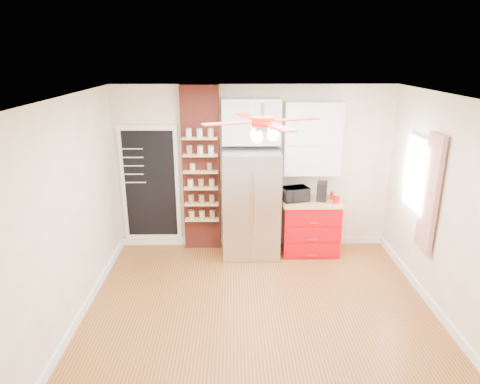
{
  "coord_description": "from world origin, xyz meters",
  "views": [
    {
      "loc": [
        -0.32,
        -4.79,
        3.16
      ],
      "look_at": [
        -0.24,
        0.9,
        1.3
      ],
      "focal_mm": 32.0,
      "sensor_mm": 36.0,
      "label": 1
    }
  ],
  "objects_px": {
    "fridge": "(251,203)",
    "canister_left": "(336,199)",
    "pantry_jar_oats": "(193,167)",
    "coffee_maker": "(322,191)",
    "ceiling_fan": "(262,122)",
    "red_cabinet": "(310,226)",
    "toaster_oven": "(295,194)"
  },
  "relations": [
    {
      "from": "canister_left",
      "to": "red_cabinet",
      "type": "bearing_deg",
      "value": 160.85
    },
    {
      "from": "fridge",
      "to": "toaster_oven",
      "type": "height_order",
      "value": "fridge"
    },
    {
      "from": "toaster_oven",
      "to": "fridge",
      "type": "bearing_deg",
      "value": 166.12
    },
    {
      "from": "ceiling_fan",
      "to": "toaster_oven",
      "type": "bearing_deg",
      "value": 68.71
    },
    {
      "from": "red_cabinet",
      "to": "coffee_maker",
      "type": "bearing_deg",
      "value": 2.22
    },
    {
      "from": "fridge",
      "to": "pantry_jar_oats",
      "type": "bearing_deg",
      "value": 169.76
    },
    {
      "from": "fridge",
      "to": "red_cabinet",
      "type": "relative_size",
      "value": 1.86
    },
    {
      "from": "fridge",
      "to": "red_cabinet",
      "type": "xyz_separation_m",
      "value": [
        0.97,
        0.05,
        -0.42
      ]
    },
    {
      "from": "fridge",
      "to": "coffee_maker",
      "type": "relative_size",
      "value": 5.76
    },
    {
      "from": "ceiling_fan",
      "to": "canister_left",
      "type": "distance_m",
      "value": 2.49
    },
    {
      "from": "red_cabinet",
      "to": "canister_left",
      "type": "height_order",
      "value": "canister_left"
    },
    {
      "from": "canister_left",
      "to": "pantry_jar_oats",
      "type": "xyz_separation_m",
      "value": [
        -2.27,
        0.25,
        0.46
      ]
    },
    {
      "from": "red_cabinet",
      "to": "pantry_jar_oats",
      "type": "distance_m",
      "value": 2.14
    },
    {
      "from": "red_cabinet",
      "to": "pantry_jar_oats",
      "type": "relative_size",
      "value": 8.2
    },
    {
      "from": "toaster_oven",
      "to": "pantry_jar_oats",
      "type": "bearing_deg",
      "value": 158.15
    },
    {
      "from": "coffee_maker",
      "to": "toaster_oven",
      "type": "bearing_deg",
      "value": -163.95
    },
    {
      "from": "ceiling_fan",
      "to": "canister_left",
      "type": "bearing_deg",
      "value": 50.26
    },
    {
      "from": "red_cabinet",
      "to": "toaster_oven",
      "type": "distance_m",
      "value": 0.62
    },
    {
      "from": "fridge",
      "to": "toaster_oven",
      "type": "xyz_separation_m",
      "value": [
        0.7,
        0.05,
        0.14
      ]
    },
    {
      "from": "fridge",
      "to": "coffee_maker",
      "type": "bearing_deg",
      "value": 2.85
    },
    {
      "from": "red_cabinet",
      "to": "toaster_oven",
      "type": "height_order",
      "value": "toaster_oven"
    },
    {
      "from": "coffee_maker",
      "to": "canister_left",
      "type": "distance_m",
      "value": 0.26
    },
    {
      "from": "coffee_maker",
      "to": "canister_left",
      "type": "bearing_deg",
      "value": -18.64
    },
    {
      "from": "fridge",
      "to": "canister_left",
      "type": "height_order",
      "value": "fridge"
    },
    {
      "from": "canister_left",
      "to": "toaster_oven",
      "type": "bearing_deg",
      "value": 169.04
    },
    {
      "from": "pantry_jar_oats",
      "to": "canister_left",
      "type": "bearing_deg",
      "value": -6.2
    },
    {
      "from": "toaster_oven",
      "to": "pantry_jar_oats",
      "type": "distance_m",
      "value": 1.69
    },
    {
      "from": "ceiling_fan",
      "to": "pantry_jar_oats",
      "type": "height_order",
      "value": "ceiling_fan"
    },
    {
      "from": "ceiling_fan",
      "to": "pantry_jar_oats",
      "type": "xyz_separation_m",
      "value": [
        -0.98,
        1.8,
        -0.99
      ]
    },
    {
      "from": "fridge",
      "to": "red_cabinet",
      "type": "height_order",
      "value": "fridge"
    },
    {
      "from": "canister_left",
      "to": "fridge",
      "type": "bearing_deg",
      "value": 176.65
    },
    {
      "from": "fridge",
      "to": "canister_left",
      "type": "relative_size",
      "value": 12.93
    }
  ]
}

